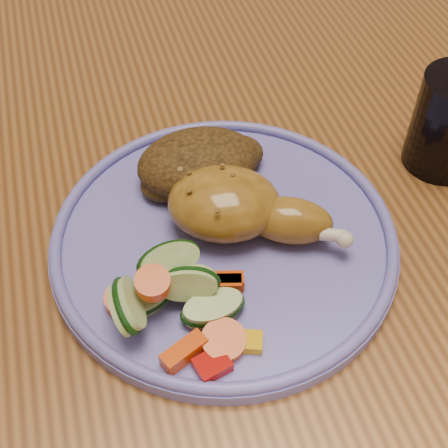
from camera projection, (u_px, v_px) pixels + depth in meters
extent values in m
plane|color=brown|center=(244.00, 431.00, 1.19)|extent=(4.00, 4.00, 0.00)
cube|color=brown|center=(262.00, 142.00, 0.64)|extent=(0.90, 1.40, 0.04)
cube|color=brown|center=(330.00, 53.00, 1.39)|extent=(0.06, 0.06, 0.71)
cube|color=#4C2D16|center=(166.00, 77.00, 1.21)|extent=(0.42, 0.42, 0.04)
cylinder|color=#4C2D16|center=(105.00, 239.00, 1.23)|extent=(0.04, 0.04, 0.41)
cylinder|color=#4C2D16|center=(81.00, 125.00, 1.46)|extent=(0.04, 0.04, 0.41)
cylinder|color=#4C2D16|center=(277.00, 202.00, 1.30)|extent=(0.04, 0.04, 0.41)
cylinder|color=#4C2D16|center=(229.00, 99.00, 1.53)|extent=(0.04, 0.04, 0.41)
cylinder|color=#6662B9|center=(224.00, 241.00, 0.52)|extent=(0.29, 0.29, 0.01)
torus|color=#6662B9|center=(224.00, 232.00, 0.51)|extent=(0.28, 0.28, 0.01)
ellipsoid|color=olive|center=(224.00, 203.00, 0.50)|extent=(0.11, 0.10, 0.05)
ellipsoid|color=olive|center=(289.00, 220.00, 0.50)|extent=(0.08, 0.07, 0.04)
sphere|color=beige|center=(345.00, 240.00, 0.49)|extent=(0.01, 0.01, 0.01)
ellipsoid|color=#4B3212|center=(198.00, 163.00, 0.54)|extent=(0.11, 0.08, 0.05)
ellipsoid|color=#4B3212|center=(234.00, 155.00, 0.56)|extent=(0.05, 0.04, 0.03)
ellipsoid|color=#4B3212|center=(166.00, 184.00, 0.54)|extent=(0.04, 0.04, 0.02)
cube|color=#A50A05|center=(212.00, 365.00, 0.43)|extent=(0.03, 0.02, 0.01)
cube|color=#E5A507|center=(249.00, 342.00, 0.44)|extent=(0.02, 0.02, 0.01)
cube|color=#F43F08|center=(222.00, 284.00, 0.47)|extent=(0.03, 0.02, 0.01)
cylinder|color=#F43F08|center=(223.00, 341.00, 0.44)|extent=(0.03, 0.03, 0.02)
cylinder|color=#F43F08|center=(123.00, 300.00, 0.46)|extent=(0.03, 0.03, 0.02)
cylinder|color=#F43F08|center=(153.00, 283.00, 0.44)|extent=(0.03, 0.03, 0.02)
cube|color=#F43F08|center=(184.00, 352.00, 0.44)|extent=(0.04, 0.03, 0.01)
cube|color=#F43F08|center=(224.00, 281.00, 0.48)|extent=(0.03, 0.02, 0.01)
cylinder|color=#C2D98D|center=(213.00, 308.00, 0.46)|extent=(0.05, 0.05, 0.02)
cylinder|color=#C2D98D|center=(187.00, 282.00, 0.46)|extent=(0.05, 0.04, 0.05)
cylinder|color=#C2D98D|center=(142.00, 298.00, 0.46)|extent=(0.05, 0.06, 0.02)
cylinder|color=#C2D98D|center=(127.00, 306.00, 0.44)|extent=(0.04, 0.05, 0.05)
cylinder|color=#C2D98D|center=(169.00, 260.00, 0.46)|extent=(0.05, 0.05, 0.04)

